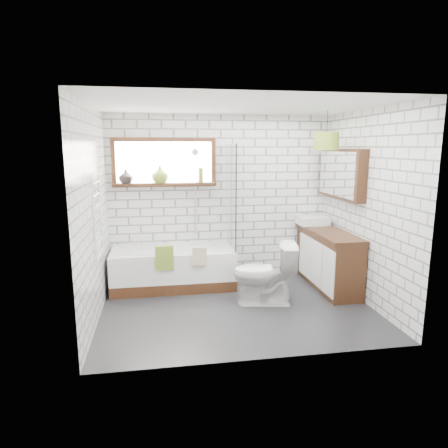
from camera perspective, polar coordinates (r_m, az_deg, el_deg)
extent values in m
cube|color=black|center=(5.25, 1.84, -11.81)|extent=(3.40, 2.60, 0.01)
cube|color=white|center=(4.86, 2.02, 16.61)|extent=(3.40, 2.60, 0.01)
cube|color=white|center=(6.17, -0.45, 3.75)|extent=(3.40, 0.01, 2.50)
cube|color=white|center=(3.65, 5.93, -1.38)|extent=(3.40, 0.01, 2.50)
cube|color=white|center=(4.87, -18.18, 1.23)|extent=(0.01, 2.60, 2.50)
cube|color=white|center=(5.49, 19.67, 2.20)|extent=(0.01, 2.60, 2.50)
cube|color=black|center=(6.01, -8.52, 8.70)|extent=(1.52, 0.16, 0.68)
cube|color=white|center=(4.87, -17.62, 0.67)|extent=(0.06, 0.52, 1.00)
cube|color=black|center=(5.94, 16.40, 6.90)|extent=(0.16, 1.20, 0.70)
cylinder|color=silver|center=(6.07, -4.13, 4.55)|extent=(0.02, 0.02, 1.30)
cube|color=white|center=(5.92, -7.25, -6.23)|extent=(1.76, 0.78, 0.57)
cube|color=white|center=(5.79, 1.05, 3.96)|extent=(0.02, 0.72, 1.50)
cube|color=olive|center=(5.47, -8.51, -4.82)|extent=(0.25, 0.07, 0.33)
cube|color=tan|center=(5.50, -3.51, -4.64)|extent=(0.20, 0.05, 0.26)
cube|color=black|center=(6.04, 14.60, -4.82)|extent=(0.47, 1.46, 0.84)
cube|color=white|center=(6.36, 12.51, 0.53)|extent=(0.44, 0.39, 0.13)
cylinder|color=silver|center=(6.41, 13.85, 1.08)|extent=(0.03, 0.03, 0.15)
imported|color=white|center=(5.25, 5.79, -7.04)|extent=(0.59, 0.87, 0.82)
imported|color=olive|center=(5.99, -9.13, 6.85)|extent=(0.33, 0.33, 0.26)
imported|color=black|center=(6.01, -13.84, 6.45)|extent=(0.21, 0.21, 0.21)
cylinder|color=olive|center=(6.02, -3.35, 6.79)|extent=(0.09, 0.09, 0.22)
cylinder|color=olive|center=(5.59, 14.41, 11.39)|extent=(0.32, 0.32, 0.24)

